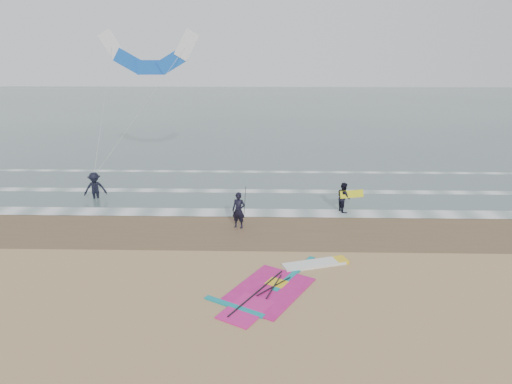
{
  "coord_description": "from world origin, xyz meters",
  "views": [
    {
      "loc": [
        -1.07,
        -14.36,
        8.37
      ],
      "look_at": [
        -1.54,
        5.0,
        2.2
      ],
      "focal_mm": 32.0,
      "sensor_mm": 36.0,
      "label": 1
    }
  ],
  "objects_px": {
    "person_standing": "(239,210)",
    "surf_kite": "(150,56)",
    "windsurf_rig": "(283,283)",
    "person_wading": "(94,183)",
    "person_walking": "(344,197)"
  },
  "relations": [
    {
      "from": "person_standing",
      "to": "surf_kite",
      "type": "bearing_deg",
      "value": 141.55
    },
    {
      "from": "windsurf_rig",
      "to": "surf_kite",
      "type": "height_order",
      "value": "surf_kite"
    },
    {
      "from": "windsurf_rig",
      "to": "person_wading",
      "type": "bearing_deg",
      "value": 137.36
    },
    {
      "from": "surf_kite",
      "to": "person_walking",
      "type": "bearing_deg",
      "value": -30.3
    },
    {
      "from": "person_walking",
      "to": "surf_kite",
      "type": "xyz_separation_m",
      "value": [
        -11.45,
        6.69,
        7.01
      ]
    },
    {
      "from": "person_standing",
      "to": "person_wading",
      "type": "xyz_separation_m",
      "value": [
        -8.51,
        4.17,
        0.08
      ]
    },
    {
      "from": "person_standing",
      "to": "windsurf_rig",
      "type": "bearing_deg",
      "value": -52.34
    },
    {
      "from": "person_standing",
      "to": "person_walking",
      "type": "distance_m",
      "value": 5.91
    },
    {
      "from": "person_wading",
      "to": "windsurf_rig",
      "type": "bearing_deg",
      "value": -62.28
    },
    {
      "from": "windsurf_rig",
      "to": "person_wading",
      "type": "xyz_separation_m",
      "value": [
        -10.47,
        9.64,
        0.93
      ]
    },
    {
      "from": "windsurf_rig",
      "to": "person_wading",
      "type": "distance_m",
      "value": 14.27
    },
    {
      "from": "person_wading",
      "to": "person_standing",
      "type": "bearing_deg",
      "value": -45.76
    },
    {
      "from": "person_standing",
      "to": "person_wading",
      "type": "relative_size",
      "value": 0.92
    },
    {
      "from": "windsurf_rig",
      "to": "surf_kite",
      "type": "bearing_deg",
      "value": 118.84
    },
    {
      "from": "windsurf_rig",
      "to": "surf_kite",
      "type": "xyz_separation_m",
      "value": [
        -8.01,
        14.55,
        7.77
      ]
    }
  ]
}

